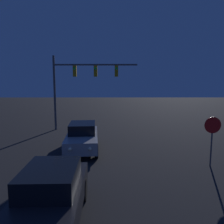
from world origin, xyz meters
The scene contains 4 objects.
car_near centered at (-1.76, 6.92, 0.82)m, with size 1.87×4.42×1.59m.
car_far centered at (-1.77, 13.67, 0.82)m, with size 2.06×4.47×1.59m.
traffic_signal_mast centered at (-2.72, 19.40, 4.26)m, with size 6.90×0.30×6.11m.
stop_sign centered at (4.61, 11.22, 1.66)m, with size 0.77×0.07×2.36m.
Camera 1 is at (-0.05, 1.32, 3.92)m, focal length 35.00 mm.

